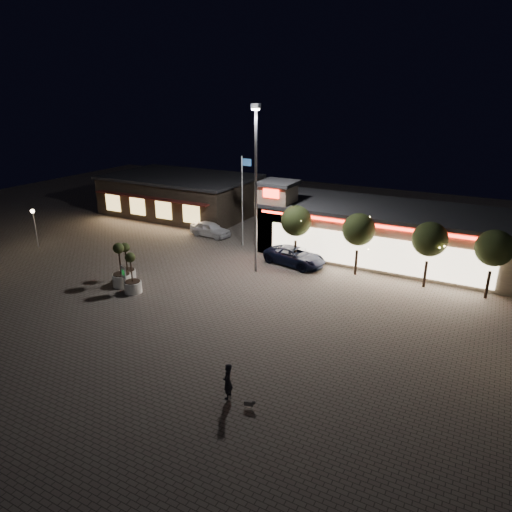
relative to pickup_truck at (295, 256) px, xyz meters
The scene contains 18 objects.
ground 11.52m from the pickup_truck, 110.75° to the right, with size 90.00×90.00×0.00m, color #62594F.
retail_building 7.57m from the pickup_truck, 42.97° to the left, with size 20.40×8.40×6.10m.
restaurant_building 20.34m from the pickup_truck, 152.98° to the left, with size 16.40×11.00×4.30m.
floodlight_pole 7.19m from the pickup_truck, 126.98° to the right, with size 0.60×0.40×12.38m.
flagpole 7.56m from the pickup_truck, 159.43° to the left, with size 0.95×0.10×8.00m.
lamp_post_west 23.15m from the pickup_truck, 162.98° to the right, with size 0.36×0.36×3.48m.
string_tree_a 2.87m from the pickup_truck, 107.11° to the left, with size 2.42×2.42×4.79m.
string_tree_b 5.70m from the pickup_truck, ahead, with size 2.42×2.42×4.79m.
string_tree_c 10.33m from the pickup_truck, ahead, with size 2.42×2.42×4.79m.
string_tree_d 14.22m from the pickup_truck, ahead, with size 2.42×2.42×4.79m.
pickup_truck is the anchor object (origin of this frame).
white_sedan 10.74m from the pickup_truck, 162.42° to the left, with size 1.68×4.16×1.42m, color white.
pedestrian 17.51m from the pickup_truck, 76.53° to the right, with size 0.63×0.41×1.73m, color black.
dog 18.04m from the pickup_truck, 72.73° to the right, with size 0.53×0.27×0.28m.
planter_left 12.98m from the pickup_truck, 137.63° to the right, with size 1.18×1.18×2.90m.
planter_mid 13.42m from the pickup_truck, 133.60° to the right, with size 1.31×1.31×3.23m.
planter_right 12.83m from the pickup_truck, 127.02° to the right, with size 1.20×1.20×2.95m.
valet_sign 13.38m from the pickup_truck, 127.16° to the right, with size 0.63×0.32×2.01m.
Camera 1 is at (17.45, -21.03, 13.18)m, focal length 32.00 mm.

